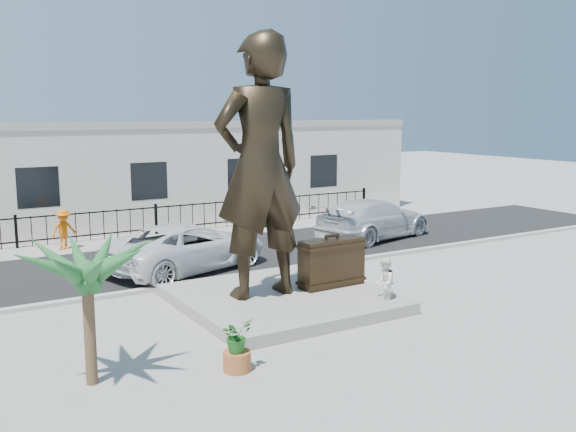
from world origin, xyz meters
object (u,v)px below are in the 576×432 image
at_px(suitcase, 332,263).
at_px(tourist, 384,284).
at_px(car_white, 187,247).
at_px(statue, 260,167).

relative_size(suitcase, tourist, 1.35).
bearing_deg(tourist, suitcase, -113.17).
bearing_deg(car_white, suitcase, -172.84).
bearing_deg(statue, car_white, -87.03).
bearing_deg(car_white, tourist, -175.57).
relative_size(statue, suitcase, 3.61).
xyz_separation_m(suitcase, tourist, (0.46, -1.74, -0.26)).
xyz_separation_m(statue, tourist, (2.59, -1.98, -3.02)).
bearing_deg(car_white, statue, 163.97).
height_order(statue, suitcase, statue).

